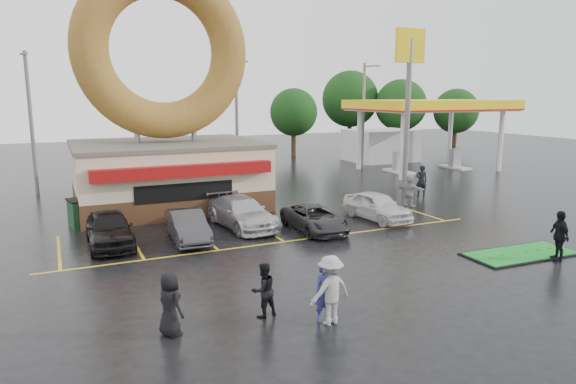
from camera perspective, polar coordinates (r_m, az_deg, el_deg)
name	(u,v)px	position (r m, az deg, el deg)	size (l,w,h in m)	color
ground	(321,265)	(19.64, 3.74, -8.07)	(120.00, 120.00, 0.00)	black
donut_shop	(166,128)	(29.93, -13.40, 6.90)	(10.20, 8.70, 13.50)	#472B19
gas_station	(408,125)	(47.23, 13.15, 7.30)	(12.30, 13.65, 5.90)	silver
shell_sign	(409,79)	(35.82, 13.29, 12.16)	(2.20, 0.36, 10.60)	slate
streetlight_left	(31,120)	(36.28, -26.67, 7.19)	(0.40, 2.21, 9.00)	slate
streetlight_mid	(237,115)	(39.44, -5.68, 8.46)	(0.40, 2.21, 9.00)	slate
streetlight_right	(364,113)	(45.66, 8.43, 8.71)	(0.40, 2.21, 9.00)	slate
tree_far_a	(401,105)	(58.01, 12.42, 9.39)	(5.60, 5.60, 8.00)	#332114
tree_far_b	(456,111)	(60.34, 18.16, 8.53)	(4.90, 4.90, 7.00)	#332114
tree_far_c	(350,99)	(59.05, 6.92, 10.21)	(6.30, 6.30, 9.00)	#332114
tree_far_d	(294,112)	(53.50, 0.63, 8.84)	(4.90, 4.90, 7.00)	#332114
car_black	(109,228)	(23.04, -19.22, -3.85)	(1.80, 4.48, 1.53)	black
car_dgrey	(187,226)	(22.97, -11.11, -3.73)	(1.41, 4.04, 1.33)	#313134
car_silver	(242,212)	(24.92, -5.17, -2.28)	(2.03, 5.00, 1.45)	#B2B2B7
car_grey	(315,218)	(24.22, 3.01, -2.94)	(1.99, 4.32, 1.20)	#2B2A2D
car_white	(377,206)	(26.67, 9.86, -1.56)	(1.69, 4.20, 1.43)	silver
person_blue	(325,292)	(14.77, 4.12, -11.06)	(0.62, 0.41, 1.70)	navy
person_blackjkt	(263,290)	(15.04, -2.74, -10.82)	(0.78, 0.61, 1.61)	black
person_hoodie	(330,290)	(14.57, 4.72, -10.79)	(1.28, 0.74, 1.98)	#939496
person_bystander	(170,304)	(14.27, -13.00, -12.03)	(0.85, 0.55, 1.74)	black
person_cameraman	(559,236)	(22.46, 27.90, -4.30)	(1.15, 0.48, 1.96)	black
person_walker_near	(410,190)	(30.32, 13.37, 0.22)	(1.73, 0.55, 1.87)	#969698
person_walker_far	(421,181)	(33.46, 14.60, 1.22)	(0.72, 0.47, 1.97)	black
dumpster	(90,213)	(26.94, -21.17, -2.16)	(1.80, 1.20, 1.30)	#173C21
putting_green	(521,254)	(22.81, 24.49, -6.26)	(4.79, 2.20, 0.59)	black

